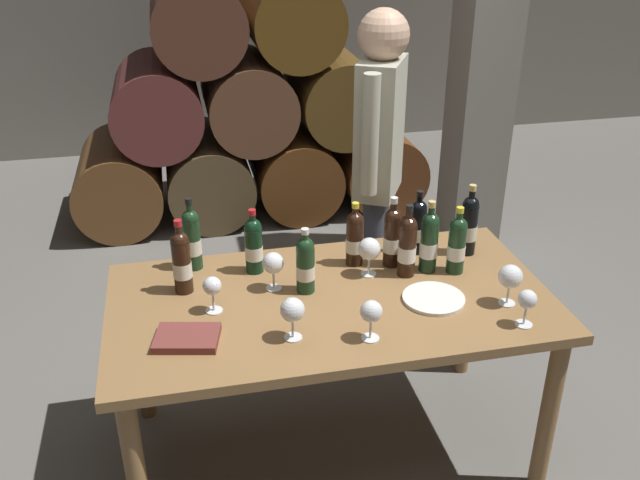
{
  "coord_description": "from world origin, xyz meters",
  "views": [
    {
      "loc": [
        -0.53,
        -2.22,
        2.17
      ],
      "look_at": [
        0.0,
        0.2,
        0.91
      ],
      "focal_mm": 38.9,
      "sensor_mm": 36.0,
      "label": 1
    }
  ],
  "objects_px": {
    "wine_glass_4": "(369,250)",
    "wine_glass_5": "(371,313)",
    "wine_bottle_6": "(182,261)",
    "wine_bottle_8": "(407,245)",
    "wine_bottle_1": "(469,224)",
    "wine_bottle_0": "(355,238)",
    "wine_bottle_4": "(305,264)",
    "wine_glass_6": "(292,311)",
    "wine_bottle_2": "(457,244)",
    "wine_bottle_7": "(418,226)",
    "wine_glass_2": "(510,277)",
    "serving_plate": "(434,298)",
    "tasting_notebook": "(187,338)",
    "dining_table": "(331,317)",
    "wine_bottle_10": "(254,245)",
    "wine_glass_1": "(212,288)",
    "wine_glass_3": "(527,301)",
    "wine_bottle_5": "(429,241)",
    "sommelier_presenting": "(379,155)",
    "wine_glass_0": "(273,264)",
    "wine_bottle_9": "(192,238)",
    "wine_bottle_3": "(392,236)"
  },
  "relations": [
    {
      "from": "wine_bottle_9",
      "to": "wine_glass_6",
      "type": "distance_m",
      "value": 0.67
    },
    {
      "from": "wine_glass_2",
      "to": "tasting_notebook",
      "type": "relative_size",
      "value": 0.75
    },
    {
      "from": "wine_bottle_6",
      "to": "wine_glass_6",
      "type": "bearing_deg",
      "value": -48.59
    },
    {
      "from": "wine_glass_6",
      "to": "wine_bottle_4",
      "type": "bearing_deg",
      "value": 70.77
    },
    {
      "from": "wine_glass_5",
      "to": "serving_plate",
      "type": "relative_size",
      "value": 0.64
    },
    {
      "from": "wine_bottle_5",
      "to": "dining_table",
      "type": "bearing_deg",
      "value": -163.81
    },
    {
      "from": "wine_bottle_10",
      "to": "wine_glass_4",
      "type": "bearing_deg",
      "value": -16.07
    },
    {
      "from": "wine_bottle_7",
      "to": "serving_plate",
      "type": "relative_size",
      "value": 1.19
    },
    {
      "from": "wine_glass_4",
      "to": "wine_glass_5",
      "type": "xyz_separation_m",
      "value": [
        -0.12,
        -0.44,
        -0.01
      ]
    },
    {
      "from": "wine_bottle_1",
      "to": "wine_glass_3",
      "type": "bearing_deg",
      "value": -91.95
    },
    {
      "from": "wine_glass_3",
      "to": "dining_table",
      "type": "bearing_deg",
      "value": 152.41
    },
    {
      "from": "wine_bottle_10",
      "to": "wine_glass_0",
      "type": "xyz_separation_m",
      "value": [
        0.05,
        -0.16,
        -0.01
      ]
    },
    {
      "from": "wine_bottle_6",
      "to": "wine_bottle_8",
      "type": "height_order",
      "value": "wine_bottle_8"
    },
    {
      "from": "wine_bottle_0",
      "to": "wine_bottle_4",
      "type": "height_order",
      "value": "wine_bottle_0"
    },
    {
      "from": "wine_bottle_9",
      "to": "wine_glass_3",
      "type": "height_order",
      "value": "wine_bottle_9"
    },
    {
      "from": "wine_bottle_7",
      "to": "tasting_notebook",
      "type": "xyz_separation_m",
      "value": [
        -1.0,
        -0.47,
        -0.11
      ]
    },
    {
      "from": "wine_bottle_7",
      "to": "wine_glass_0",
      "type": "bearing_deg",
      "value": -164.7
    },
    {
      "from": "wine_bottle_0",
      "to": "wine_glass_3",
      "type": "relative_size",
      "value": 1.93
    },
    {
      "from": "wine_glass_2",
      "to": "wine_glass_4",
      "type": "xyz_separation_m",
      "value": [
        -0.45,
        0.33,
        -0.0
      ]
    },
    {
      "from": "wine_bottle_6",
      "to": "wine_bottle_7",
      "type": "relative_size",
      "value": 1.08
    },
    {
      "from": "wine_bottle_0",
      "to": "serving_plate",
      "type": "height_order",
      "value": "wine_bottle_0"
    },
    {
      "from": "wine_glass_4",
      "to": "wine_bottle_6",
      "type": "bearing_deg",
      "value": 177.68
    },
    {
      "from": "wine_bottle_7",
      "to": "wine_glass_2",
      "type": "distance_m",
      "value": 0.52
    },
    {
      "from": "wine_bottle_6",
      "to": "tasting_notebook",
      "type": "height_order",
      "value": "wine_bottle_6"
    },
    {
      "from": "serving_plate",
      "to": "wine_bottle_3",
      "type": "bearing_deg",
      "value": 103.34
    },
    {
      "from": "wine_glass_1",
      "to": "wine_glass_2",
      "type": "height_order",
      "value": "wine_glass_2"
    },
    {
      "from": "wine_glass_4",
      "to": "wine_glass_6",
      "type": "height_order",
      "value": "wine_glass_4"
    },
    {
      "from": "wine_bottle_2",
      "to": "wine_bottle_8",
      "type": "height_order",
      "value": "wine_bottle_8"
    },
    {
      "from": "wine_bottle_1",
      "to": "wine_bottle_9",
      "type": "bearing_deg",
      "value": 174.07
    },
    {
      "from": "wine_bottle_2",
      "to": "wine_bottle_1",
      "type": "bearing_deg",
      "value": 51.72
    },
    {
      "from": "wine_bottle_9",
      "to": "wine_glass_5",
      "type": "bearing_deg",
      "value": -48.69
    },
    {
      "from": "sommelier_presenting",
      "to": "wine_glass_4",
      "type": "bearing_deg",
      "value": -109.48
    },
    {
      "from": "wine_glass_0",
      "to": "serving_plate",
      "type": "distance_m",
      "value": 0.63
    },
    {
      "from": "wine_glass_1",
      "to": "wine_glass_3",
      "type": "height_order",
      "value": "same"
    },
    {
      "from": "wine_bottle_0",
      "to": "wine_glass_0",
      "type": "bearing_deg",
      "value": -159.91
    },
    {
      "from": "wine_bottle_2",
      "to": "wine_glass_5",
      "type": "height_order",
      "value": "wine_bottle_2"
    },
    {
      "from": "sommelier_presenting",
      "to": "wine_bottle_7",
      "type": "bearing_deg",
      "value": -84.69
    },
    {
      "from": "wine_bottle_8",
      "to": "wine_bottle_4",
      "type": "bearing_deg",
      "value": -174.65
    },
    {
      "from": "wine_bottle_1",
      "to": "wine_bottle_6",
      "type": "bearing_deg",
      "value": -176.99
    },
    {
      "from": "wine_bottle_8",
      "to": "wine_bottle_7",
      "type": "bearing_deg",
      "value": 58.85
    },
    {
      "from": "wine_bottle_1",
      "to": "wine_glass_6",
      "type": "xyz_separation_m",
      "value": [
        -0.85,
        -0.47,
        -0.02
      ]
    },
    {
      "from": "wine_glass_2",
      "to": "wine_bottle_9",
      "type": "bearing_deg",
      "value": 154.69
    },
    {
      "from": "wine_bottle_4",
      "to": "wine_glass_1",
      "type": "bearing_deg",
      "value": -168.59
    },
    {
      "from": "wine_bottle_7",
      "to": "wine_glass_2",
      "type": "bearing_deg",
      "value": -67.85
    },
    {
      "from": "wine_bottle_7",
      "to": "wine_glass_1",
      "type": "bearing_deg",
      "value": -161.87
    },
    {
      "from": "dining_table",
      "to": "sommelier_presenting",
      "type": "bearing_deg",
      "value": 61.61
    },
    {
      "from": "wine_bottle_1",
      "to": "dining_table",
      "type": "bearing_deg",
      "value": -160.32
    },
    {
      "from": "wine_glass_0",
      "to": "sommelier_presenting",
      "type": "height_order",
      "value": "sommelier_presenting"
    },
    {
      "from": "dining_table",
      "to": "wine_bottle_10",
      "type": "height_order",
      "value": "wine_bottle_10"
    },
    {
      "from": "wine_bottle_1",
      "to": "wine_glass_4",
      "type": "relative_size",
      "value": 1.92
    }
  ]
}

